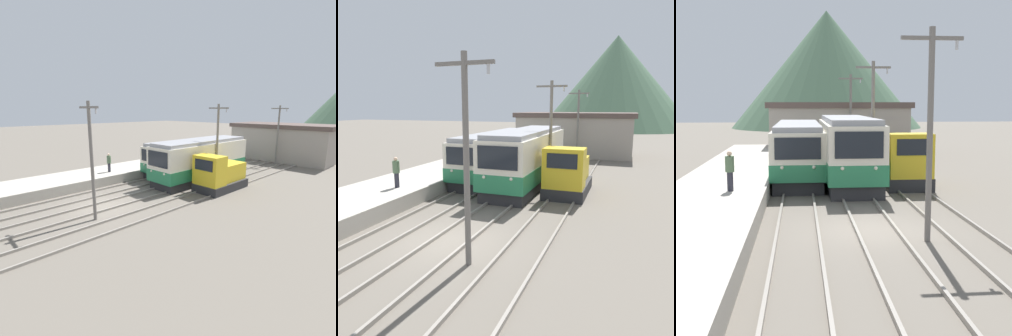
# 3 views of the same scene
# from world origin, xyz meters

# --- Properties ---
(ground_plane) EXTENTS (200.00, 200.00, 0.00)m
(ground_plane) POSITION_xyz_m (0.00, 0.00, 0.00)
(ground_plane) COLOR #665E54
(track_left) EXTENTS (1.54, 60.00, 0.14)m
(track_left) POSITION_xyz_m (-2.60, 0.00, 0.07)
(track_left) COLOR gray
(track_left) RESTS_ON ground
(track_center) EXTENTS (1.54, 60.00, 0.14)m
(track_center) POSITION_xyz_m (0.20, 0.00, 0.07)
(track_center) COLOR gray
(track_center) RESTS_ON ground
(track_right) EXTENTS (1.54, 60.00, 0.14)m
(track_right) POSITION_xyz_m (3.20, 0.00, 0.07)
(track_right) COLOR gray
(track_right) RESTS_ON ground
(commuter_train_left) EXTENTS (2.84, 11.84, 3.39)m
(commuter_train_left) POSITION_xyz_m (-2.60, 12.09, 1.59)
(commuter_train_left) COLOR #28282B
(commuter_train_left) RESTS_ON ground
(commuter_train_center) EXTENTS (2.84, 10.86, 3.78)m
(commuter_train_center) POSITION_xyz_m (0.20, 10.11, 1.75)
(commuter_train_center) COLOR #28282B
(commuter_train_center) RESTS_ON ground
(shunting_locomotive) EXTENTS (2.40, 4.64, 3.00)m
(shunting_locomotive) POSITION_xyz_m (3.20, 8.78, 1.21)
(shunting_locomotive) COLOR #28282B
(shunting_locomotive) RESTS_ON ground
(catenary_mast_near) EXTENTS (2.00, 0.20, 6.93)m
(catenary_mast_near) POSITION_xyz_m (1.71, -1.56, 3.78)
(catenary_mast_near) COLOR slate
(catenary_mast_near) RESTS_ON ground
(catenary_mast_mid) EXTENTS (2.00, 0.20, 6.93)m
(catenary_mast_mid) POSITION_xyz_m (1.71, 10.41, 3.78)
(catenary_mast_mid) COLOR slate
(catenary_mast_mid) RESTS_ON ground
(catenary_mast_far) EXTENTS (2.00, 0.20, 6.93)m
(catenary_mast_far) POSITION_xyz_m (1.71, 22.38, 3.78)
(catenary_mast_far) COLOR slate
(catenary_mast_far) RESTS_ON ground
(person_on_platform) EXTENTS (0.38, 0.38, 1.73)m
(person_on_platform) POSITION_xyz_m (-5.48, 3.78, 1.76)
(person_on_platform) COLOR #282833
(person_on_platform) RESTS_ON platform_left
(station_building) EXTENTS (12.60, 6.30, 4.66)m
(station_building) POSITION_xyz_m (0.94, 26.00, 2.35)
(station_building) COLOR gray
(station_building) RESTS_ON ground
(mountain_backdrop) EXTENTS (36.48, 36.48, 22.09)m
(mountain_backdrop) POSITION_xyz_m (2.72, 75.52, 11.04)
(mountain_backdrop) COLOR #47664C
(mountain_backdrop) RESTS_ON ground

